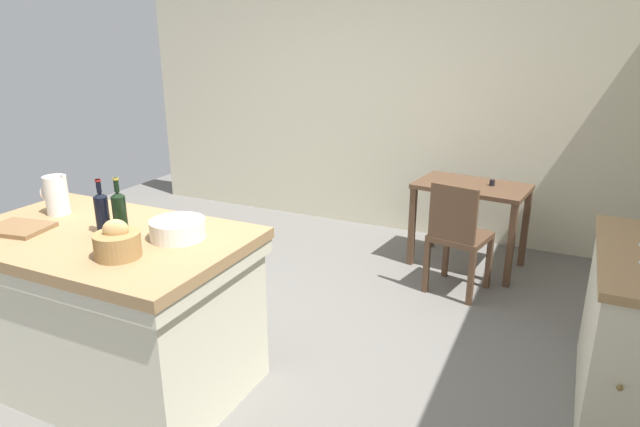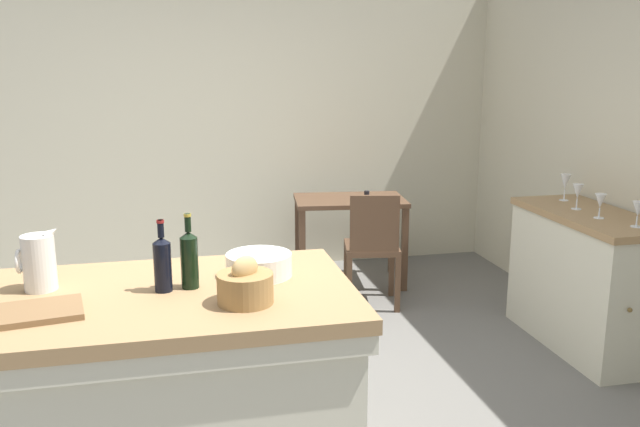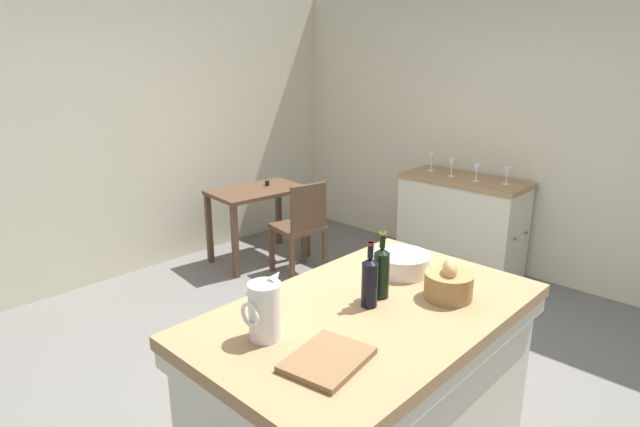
{
  "view_description": "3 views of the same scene",
  "coord_description": "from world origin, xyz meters",
  "views": [
    {
      "loc": [
        1.82,
        -2.6,
        1.94
      ],
      "look_at": [
        0.45,
        0.29,
        0.87
      ],
      "focal_mm": 30.58,
      "sensor_mm": 36.0,
      "label": 1
    },
    {
      "loc": [
        -0.34,
        -3.28,
        1.83
      ],
      "look_at": [
        0.5,
        0.4,
        0.97
      ],
      "focal_mm": 37.38,
      "sensor_mm": 36.0,
      "label": 2
    },
    {
      "loc": [
        -2.05,
        -1.91,
        1.99
      ],
      "look_at": [
        0.33,
        0.35,
        0.98
      ],
      "focal_mm": 29.34,
      "sensor_mm": 36.0,
      "label": 3
    }
  ],
  "objects": [
    {
      "name": "wine_glass_right",
      "position": [
        2.3,
        0.73,
        1.02
      ],
      "size": [
        0.07,
        0.07,
        0.18
      ],
      "color": "white",
      "rests_on": "side_cabinet"
    },
    {
      "name": "cutting_board",
      "position": [
        -0.84,
        -0.8,
        0.93
      ],
      "size": [
        0.35,
        0.29,
        0.02
      ],
      "primitive_type": "cube",
      "rotation": [
        0.0,
        0.0,
        0.16
      ],
      "color": "brown",
      "rests_on": "island_table"
    },
    {
      "name": "wine_glass_middle",
      "position": [
        2.22,
        0.47,
        1.01
      ],
      "size": [
        0.07,
        0.07,
        0.17
      ],
      "color": "white",
      "rests_on": "side_cabinet"
    },
    {
      "name": "wine_bottle_amber",
      "position": [
        -0.39,
        -0.63,
        1.04
      ],
      "size": [
        0.07,
        0.07,
        0.3
      ],
      "color": "black",
      "rests_on": "island_table"
    },
    {
      "name": "wine_bottle_dark",
      "position": [
        -0.28,
        -0.61,
        1.05
      ],
      "size": [
        0.07,
        0.07,
        0.31
      ],
      "color": "black",
      "rests_on": "island_table"
    },
    {
      "name": "island_table",
      "position": [
        -0.4,
        -0.65,
        0.5
      ],
      "size": [
        1.58,
        0.96,
        0.92
      ],
      "color": "#99754C",
      "rests_on": "ground"
    },
    {
      "name": "writing_desk",
      "position": [
        1.09,
        1.91,
        0.61
      ],
      "size": [
        0.96,
        0.66,
        0.78
      ],
      "color": "#513826",
      "rests_on": "ground"
    },
    {
      "name": "wine_glass_left",
      "position": [
        2.21,
        0.21,
        1.0
      ],
      "size": [
        0.07,
        0.07,
        0.15
      ],
      "color": "white",
      "rests_on": "side_cabinet"
    },
    {
      "name": "bread_basket",
      "position": [
        -0.08,
        -0.84,
        0.99
      ],
      "size": [
        0.22,
        0.22,
        0.19
      ],
      "color": "olive",
      "rests_on": "island_table"
    },
    {
      "name": "wooden_chair",
      "position": [
        1.11,
        1.33,
        0.48
      ],
      "size": [
        0.47,
        0.47,
        0.89
      ],
      "color": "#513826",
      "rests_on": "ground"
    },
    {
      "name": "wash_bowl",
      "position": [
        0.02,
        -0.52,
        0.97
      ],
      "size": [
        0.29,
        0.29,
        0.1
      ],
      "primitive_type": "cylinder",
      "color": "silver",
      "rests_on": "island_table"
    },
    {
      "name": "wine_glass_far_left",
      "position": [
        2.28,
        -0.04,
        1.0
      ],
      "size": [
        0.07,
        0.07,
        0.15
      ],
      "color": "white",
      "rests_on": "side_cabinet"
    },
    {
      "name": "pitcher",
      "position": [
        -0.88,
        -0.5,
        1.04
      ],
      "size": [
        0.17,
        0.13,
        0.27
      ],
      "color": "silver",
      "rests_on": "island_table"
    },
    {
      "name": "wall_back",
      "position": [
        0.0,
        2.6,
        1.3
      ],
      "size": [
        5.32,
        0.12,
        2.6
      ],
      "primitive_type": "cube",
      "color": "beige",
      "rests_on": "ground"
    },
    {
      "name": "side_cabinet",
      "position": [
        2.26,
        0.35,
        0.45
      ],
      "size": [
        0.52,
        1.16,
        0.9
      ],
      "color": "#99754C",
      "rests_on": "ground"
    },
    {
      "name": "ground_plane",
      "position": [
        0.0,
        0.0,
        0.0
      ],
      "size": [
        6.76,
        6.76,
        0.0
      ],
      "primitive_type": "plane",
      "color": "#66635E"
    }
  ]
}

